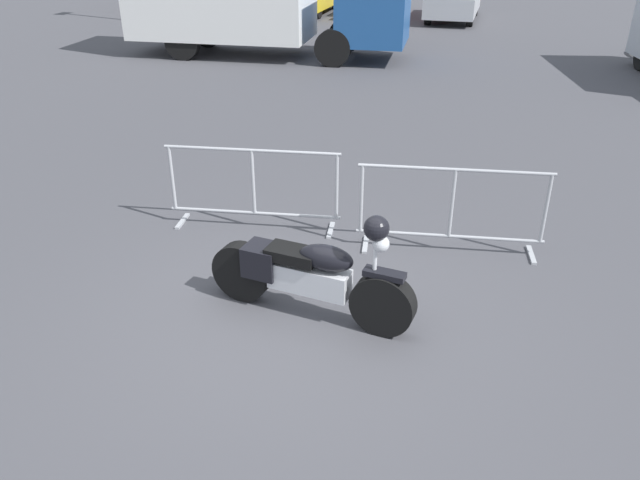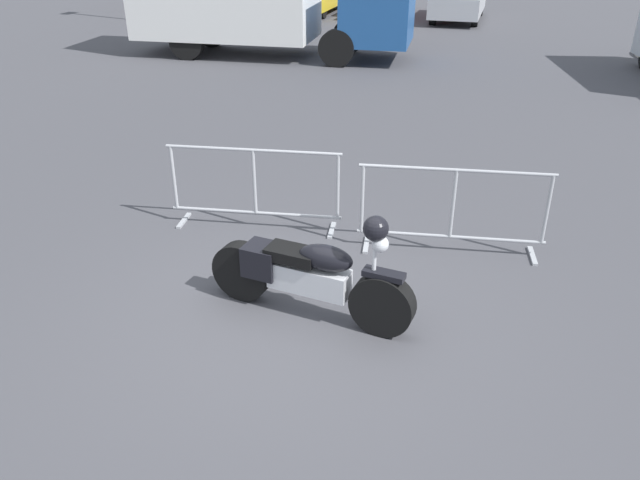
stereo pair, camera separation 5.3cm
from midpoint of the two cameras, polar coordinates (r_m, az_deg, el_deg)
name	(u,v)px [view 2 (the right image)]	position (r m, az deg, el deg)	size (l,w,h in m)	color
ground_plane	(289,323)	(6.29, -2.58, -7.60)	(120.00, 120.00, 0.00)	#424247
motorcycle	(309,274)	(6.17, -0.77, -3.14)	(2.18, 0.51, 1.23)	black
crowd_barrier_near	(255,187)	(7.96, -5.81, 4.81)	(2.21, 0.70, 1.07)	#9EA0A5
crowd_barrier_far	(452,210)	(7.48, 12.21, 2.72)	(2.21, 0.70, 1.07)	#9EA0A5
pedestrian	(400,11)	(20.77, 7.44, 20.02)	(0.41, 0.41, 1.69)	#262838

